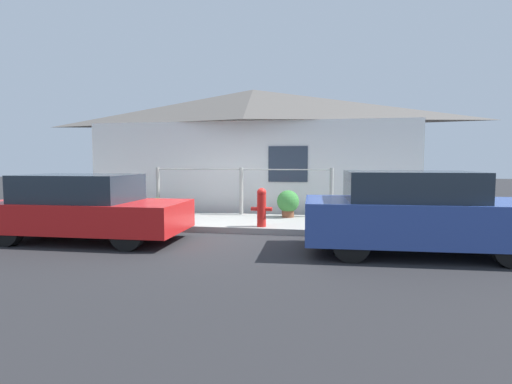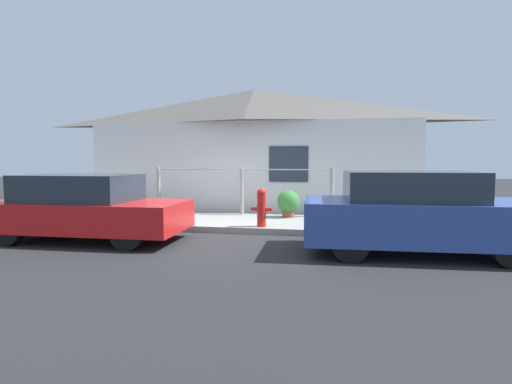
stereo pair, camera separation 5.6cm
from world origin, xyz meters
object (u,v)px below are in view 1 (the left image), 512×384
(car_left, at_px, (85,208))
(car_right, at_px, (415,213))
(fire_hydrant, at_px, (262,206))
(potted_plant_near_hydrant, at_px, (288,202))
(potted_plant_by_fence, at_px, (157,206))

(car_left, distance_m, car_right, 6.22)
(car_right, xyz_separation_m, fire_hydrant, (-2.91, 1.48, -0.12))
(potted_plant_near_hydrant, height_order, potted_plant_by_fence, potted_plant_near_hydrant)
(car_left, distance_m, potted_plant_near_hydrant, 4.83)
(car_right, xyz_separation_m, potted_plant_near_hydrant, (-2.48, 3.06, -0.19))
(car_right, height_order, potted_plant_near_hydrant, car_right)
(fire_hydrant, bearing_deg, potted_plant_by_fence, 156.91)
(car_left, height_order, potted_plant_near_hydrant, car_left)
(potted_plant_by_fence, bearing_deg, car_left, -95.76)
(car_left, xyz_separation_m, car_right, (6.22, -0.00, 0.05))
(fire_hydrant, distance_m, potted_plant_near_hydrant, 1.64)
(car_left, relative_size, fire_hydrant, 4.55)
(potted_plant_by_fence, bearing_deg, potted_plant_near_hydrant, 4.84)
(car_left, relative_size, potted_plant_near_hydrant, 5.61)
(car_right, bearing_deg, potted_plant_by_fence, 152.75)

